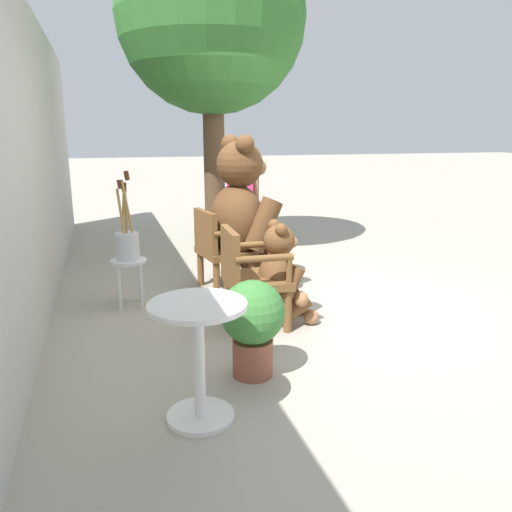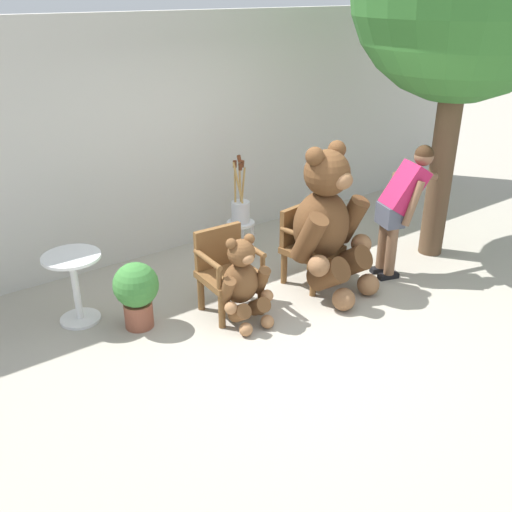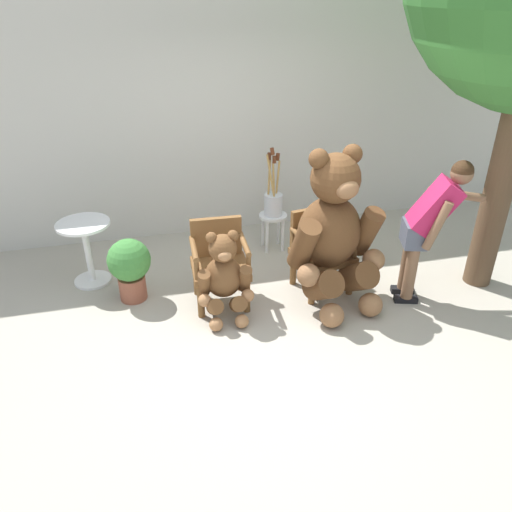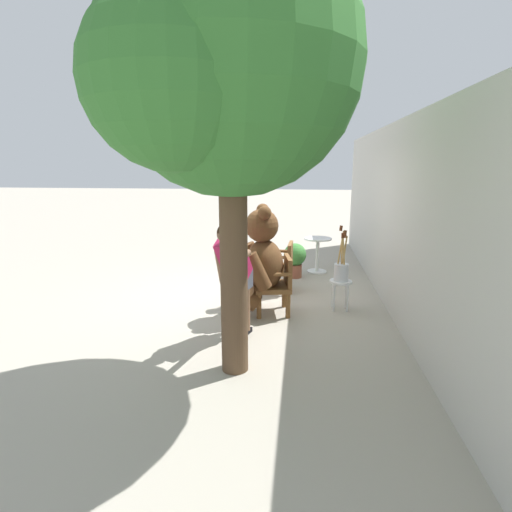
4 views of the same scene
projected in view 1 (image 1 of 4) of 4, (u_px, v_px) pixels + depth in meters
The scene contains 12 objects.
ground_plane at pixel (295, 299), 5.05m from camera, with size 60.00×60.00×0.00m, color #A8A091.
back_wall at pixel (21, 163), 4.03m from camera, with size 10.00×0.16×2.80m, color beige.
wooden_chair_left at pixel (250, 274), 4.25m from camera, with size 0.58×0.54×0.86m.
wooden_chair_right at pixel (221, 247), 5.26m from camera, with size 0.64×0.61×0.86m.
teddy_bear_large at pixel (244, 215), 5.28m from camera, with size 1.00×0.99×1.62m.
teddy_bear_small at pixel (282, 274), 4.34m from camera, with size 0.55×0.52×0.91m.
person_visitor at pixel (240, 194), 6.15m from camera, with size 0.87×0.49×1.50m.
white_stool at pixel (129, 270), 4.78m from camera, with size 0.34×0.34×0.46m.
brush_bucket at pixel (127, 241), 4.71m from camera, with size 0.22×0.22×0.84m.
round_side_table at pixel (199, 348), 2.84m from camera, with size 0.56×0.56×0.72m.
patio_tree at pixel (215, 24), 6.48m from camera, with size 2.56×2.44×4.29m.
potted_plant at pixel (253, 321), 3.38m from camera, with size 0.44×0.44×0.68m.
Camera 1 is at (-4.47, 1.78, 1.64)m, focal length 35.00 mm.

